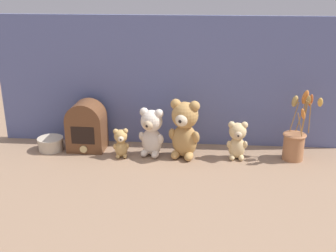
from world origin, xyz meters
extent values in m
plane|color=#8E7056|center=(0.00, 0.00, 0.00)|extent=(4.00, 4.00, 0.00)
cube|color=slate|center=(0.00, 0.17, 0.29)|extent=(1.57, 0.02, 0.58)
ellipsoid|color=tan|center=(0.07, 0.01, 0.07)|extent=(0.13, 0.11, 0.15)
sphere|color=tan|center=(0.07, 0.01, 0.19)|extent=(0.11, 0.11, 0.11)
sphere|color=beige|center=(0.06, -0.03, 0.18)|extent=(0.05, 0.05, 0.05)
sphere|color=black|center=(0.06, -0.05, 0.18)|extent=(0.02, 0.02, 0.02)
sphere|color=tan|center=(0.11, 0.00, 0.23)|extent=(0.05, 0.05, 0.05)
sphere|color=tan|center=(0.03, 0.02, 0.23)|extent=(0.05, 0.05, 0.05)
ellipsoid|color=tan|center=(0.12, -0.01, 0.10)|extent=(0.04, 0.06, 0.07)
ellipsoid|color=tan|center=(0.02, 0.02, 0.10)|extent=(0.04, 0.06, 0.07)
ellipsoid|color=tan|center=(0.09, -0.03, 0.02)|extent=(0.05, 0.07, 0.04)
ellipsoid|color=tan|center=(0.03, -0.01, 0.02)|extent=(0.05, 0.07, 0.04)
ellipsoid|color=beige|center=(-0.07, 0.02, 0.06)|extent=(0.11, 0.09, 0.12)
sphere|color=beige|center=(-0.07, 0.02, 0.16)|extent=(0.09, 0.09, 0.09)
sphere|color=#D1B289|center=(-0.08, -0.01, 0.15)|extent=(0.05, 0.05, 0.05)
sphere|color=black|center=(-0.08, -0.03, 0.15)|extent=(0.01, 0.01, 0.01)
sphere|color=beige|center=(-0.04, 0.01, 0.19)|extent=(0.04, 0.04, 0.04)
sphere|color=beige|center=(-0.10, 0.03, 0.19)|extent=(0.04, 0.04, 0.04)
ellipsoid|color=beige|center=(-0.03, 0.00, 0.08)|extent=(0.04, 0.05, 0.06)
ellipsoid|color=beige|center=(-0.11, 0.02, 0.08)|extent=(0.04, 0.05, 0.06)
ellipsoid|color=beige|center=(-0.05, -0.01, 0.02)|extent=(0.04, 0.06, 0.03)
ellipsoid|color=beige|center=(-0.10, 0.00, 0.02)|extent=(0.04, 0.06, 0.03)
ellipsoid|color=#DBBC84|center=(0.29, 0.01, 0.05)|extent=(0.07, 0.06, 0.10)
sphere|color=#DBBC84|center=(0.29, 0.01, 0.12)|extent=(0.07, 0.07, 0.07)
sphere|color=#D1B289|center=(0.29, -0.01, 0.12)|extent=(0.04, 0.04, 0.04)
sphere|color=black|center=(0.29, -0.03, 0.12)|extent=(0.01, 0.01, 0.01)
sphere|color=#DBBC84|center=(0.32, 0.01, 0.15)|extent=(0.03, 0.03, 0.03)
sphere|color=#DBBC84|center=(0.27, 0.01, 0.15)|extent=(0.03, 0.03, 0.03)
ellipsoid|color=#DBBC84|center=(0.33, 0.01, 0.06)|extent=(0.02, 0.03, 0.04)
ellipsoid|color=#DBBC84|center=(0.26, 0.01, 0.06)|extent=(0.02, 0.03, 0.04)
ellipsoid|color=#DBBC84|center=(0.31, -0.01, 0.01)|extent=(0.02, 0.04, 0.02)
ellipsoid|color=#DBBC84|center=(0.28, -0.01, 0.01)|extent=(0.02, 0.04, 0.02)
ellipsoid|color=tan|center=(-0.20, -0.01, 0.04)|extent=(0.06, 0.05, 0.07)
sphere|color=tan|center=(-0.20, -0.01, 0.10)|extent=(0.06, 0.06, 0.06)
sphere|color=beige|center=(-0.20, -0.03, 0.09)|extent=(0.03, 0.03, 0.03)
sphere|color=black|center=(-0.19, -0.04, 0.09)|extent=(0.01, 0.01, 0.01)
sphere|color=tan|center=(-0.18, -0.01, 0.12)|extent=(0.02, 0.02, 0.02)
sphere|color=tan|center=(-0.22, -0.02, 0.12)|extent=(0.02, 0.02, 0.02)
ellipsoid|color=tan|center=(-0.17, -0.01, 0.05)|extent=(0.02, 0.03, 0.03)
ellipsoid|color=tan|center=(-0.22, -0.02, 0.05)|extent=(0.02, 0.03, 0.03)
ellipsoid|color=tan|center=(-0.18, -0.02, 0.01)|extent=(0.02, 0.03, 0.02)
ellipsoid|color=tan|center=(-0.21, -0.03, 0.01)|extent=(0.02, 0.03, 0.02)
cylinder|color=#AD7047|center=(0.53, 0.02, 0.06)|extent=(0.09, 0.09, 0.12)
torus|color=#AD7047|center=(0.53, 0.02, 0.11)|extent=(0.10, 0.10, 0.01)
cylinder|color=#9E7542|center=(0.56, 0.02, 0.19)|extent=(0.01, 0.03, 0.15)
ellipsoid|color=tan|center=(0.57, 0.02, 0.26)|extent=(0.02, 0.03, 0.04)
cylinder|color=#9E7542|center=(0.57, 0.03, 0.19)|extent=(0.01, 0.04, 0.15)
ellipsoid|color=#C65B28|center=(0.58, 0.03, 0.26)|extent=(0.02, 0.03, 0.06)
cylinder|color=#9E7542|center=(0.56, 0.05, 0.19)|extent=(0.03, 0.03, 0.15)
ellipsoid|color=orange|center=(0.57, 0.06, 0.26)|extent=(0.04, 0.04, 0.07)
cylinder|color=#9E7542|center=(0.53, 0.05, 0.18)|extent=(0.03, 0.01, 0.13)
ellipsoid|color=tan|center=(0.53, 0.07, 0.24)|extent=(0.04, 0.03, 0.05)
cylinder|color=#9E7542|center=(0.54, -0.01, 0.17)|extent=(0.03, 0.01, 0.10)
ellipsoid|color=orange|center=(0.55, -0.02, 0.22)|extent=(0.03, 0.02, 0.05)
cylinder|color=#9E7542|center=(0.58, 0.01, 0.19)|extent=(0.03, 0.07, 0.15)
ellipsoid|color=gold|center=(0.61, 0.00, 0.26)|extent=(0.03, 0.04, 0.05)
cube|color=brown|center=(-0.37, 0.06, 0.07)|extent=(0.17, 0.13, 0.14)
cylinder|color=brown|center=(-0.37, 0.06, 0.14)|extent=(0.17, 0.13, 0.16)
cube|color=black|center=(-0.37, 0.00, 0.09)|extent=(0.10, 0.01, 0.08)
cylinder|color=#D6BC7A|center=(-0.37, -0.01, 0.03)|extent=(0.03, 0.01, 0.03)
cylinder|color=beige|center=(-0.53, 0.03, 0.02)|extent=(0.11, 0.11, 0.05)
cylinder|color=beige|center=(-0.53, 0.03, 0.05)|extent=(0.11, 0.11, 0.01)
camera|label=1|loc=(0.14, -1.65, 0.75)|focal=45.00mm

